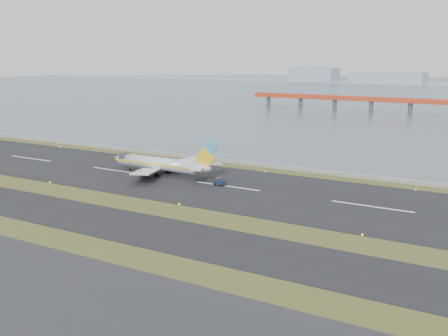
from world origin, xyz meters
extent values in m
plane|color=#3D491A|center=(0.00, 0.00, 0.00)|extent=(1000.00, 1000.00, 0.00)
cube|color=black|center=(0.00, -12.00, 0.05)|extent=(1000.00, 18.00, 0.10)
cube|color=black|center=(0.00, 30.00, 0.05)|extent=(1000.00, 45.00, 0.10)
cube|color=#969590|center=(0.00, 60.00, 0.50)|extent=(1000.00, 2.50, 1.00)
cylinder|color=#4C4C51|center=(-76.00, 250.00, 3.00)|extent=(2.80, 2.80, 7.00)
cube|color=#9BA7B8|center=(-220.00, 620.00, 9.00)|extent=(60.00, 35.00, 18.00)
cube|color=#9BA7B8|center=(-120.00, 620.00, 7.00)|extent=(90.00, 35.00, 14.00)
cylinder|color=silver|center=(-25.68, 32.12, 3.50)|extent=(28.00, 3.80, 3.80)
cone|color=silver|center=(-41.28, 32.12, 3.50)|extent=(3.20, 3.80, 3.80)
cone|color=silver|center=(-9.48, 32.12, 3.80)|extent=(5.00, 3.80, 3.80)
cube|color=yellow|center=(-25.68, 30.20, 3.50)|extent=(31.00, 0.06, 0.45)
cube|color=yellow|center=(-25.68, 34.04, 3.50)|extent=(31.00, 0.06, 0.45)
cube|color=silver|center=(-23.48, 23.62, 2.80)|extent=(11.31, 15.89, 1.66)
cube|color=silver|center=(-23.48, 40.62, 2.80)|extent=(11.31, 15.89, 1.66)
cylinder|color=#39383E|center=(-25.18, 26.12, 1.60)|extent=(4.20, 2.10, 2.10)
cylinder|color=#39383E|center=(-25.18, 38.12, 1.60)|extent=(4.20, 2.10, 2.10)
cube|color=yellow|center=(-8.68, 32.12, 6.70)|extent=(6.80, 0.35, 6.85)
cube|color=#4BB1D5|center=(-6.78, 32.12, 10.40)|extent=(4.85, 0.37, 4.90)
cube|color=silver|center=(-9.18, 28.32, 4.30)|extent=(5.64, 6.80, 0.22)
cube|color=silver|center=(-9.18, 35.92, 4.30)|extent=(5.64, 6.80, 0.22)
cylinder|color=black|center=(-36.68, 32.12, 0.45)|extent=(0.80, 0.28, 0.80)
cylinder|color=black|center=(-24.18, 29.32, 0.55)|extent=(1.00, 0.38, 1.00)
cylinder|color=black|center=(-24.18, 34.92, 0.55)|extent=(1.00, 0.38, 1.00)
cube|color=#15213A|center=(-2.39, 29.93, 0.94)|extent=(3.54, 2.24, 1.26)
cube|color=#39383E|center=(-2.80, 29.97, 1.78)|extent=(1.63, 1.72, 0.73)
cylinder|color=black|center=(-3.62, 29.22, 0.37)|extent=(0.76, 0.39, 0.73)
cylinder|color=black|center=(-3.44, 30.89, 0.37)|extent=(0.76, 0.39, 0.73)
cylinder|color=black|center=(-1.33, 28.97, 0.37)|extent=(0.76, 0.39, 0.73)
cylinder|color=black|center=(-1.15, 30.63, 0.37)|extent=(0.76, 0.39, 0.73)
camera|label=1|loc=(77.39, -98.02, 35.51)|focal=45.00mm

